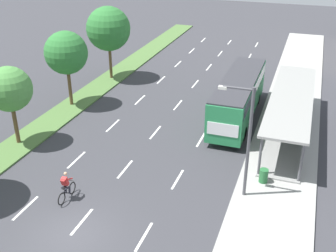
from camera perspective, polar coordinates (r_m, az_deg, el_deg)
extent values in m
plane|color=#38383D|center=(22.06, -13.09, -14.25)|extent=(140.00, 140.00, 0.00)
cube|color=#4C7038|center=(40.85, -8.62, 5.92)|extent=(2.60, 52.00, 0.12)
cube|color=#9E9E99|center=(36.56, 16.67, 2.60)|extent=(4.50, 52.00, 0.15)
cube|color=white|center=(24.44, -18.97, -10.58)|extent=(0.14, 2.22, 0.01)
cube|color=white|center=(28.04, -12.45, -4.55)|extent=(0.14, 2.22, 0.01)
cube|color=white|center=(32.16, -7.59, 0.07)|extent=(0.14, 2.22, 0.01)
cube|color=white|center=(36.61, -3.87, 3.61)|extent=(0.14, 2.22, 0.01)
cube|color=white|center=(41.29, -0.96, 6.36)|extent=(0.14, 2.22, 0.01)
cube|color=white|center=(46.13, 1.38, 8.52)|extent=(0.14, 2.22, 0.01)
cube|color=white|center=(51.09, 3.28, 10.26)|extent=(0.14, 2.22, 0.01)
cube|color=white|center=(56.13, 4.86, 11.69)|extent=(0.14, 2.22, 0.01)
cube|color=white|center=(22.71, -11.73, -12.72)|extent=(0.14, 2.22, 0.01)
cube|color=white|center=(26.55, -5.92, -5.91)|extent=(0.14, 2.22, 0.01)
cube|color=white|center=(30.86, -1.75, -0.87)|extent=(0.14, 2.22, 0.01)
cube|color=white|center=(35.48, 1.36, 2.90)|extent=(0.14, 2.22, 0.01)
cube|color=white|center=(40.29, 3.75, 5.79)|extent=(0.14, 2.22, 0.01)
cube|color=white|center=(45.24, 5.64, 8.04)|extent=(0.14, 2.22, 0.01)
cube|color=white|center=(50.28, 7.17, 9.84)|extent=(0.14, 2.22, 0.01)
cube|color=white|center=(55.39, 8.43, 11.30)|extent=(0.14, 2.22, 0.01)
cube|color=white|center=(21.41, -3.32, -14.92)|extent=(0.14, 2.22, 0.01)
cube|color=white|center=(25.45, 1.32, -7.33)|extent=(0.14, 2.22, 0.01)
cube|color=white|center=(29.92, 4.53, -1.88)|extent=(0.14, 2.22, 0.01)
cube|color=white|center=(34.66, 6.87, 2.12)|extent=(0.14, 2.22, 0.01)
cube|color=white|center=(39.57, 8.65, 5.15)|extent=(0.14, 2.22, 0.01)
cube|color=white|center=(44.60, 10.04, 7.49)|extent=(0.14, 2.22, 0.01)
cube|color=white|center=(49.71, 11.15, 9.36)|extent=(0.14, 2.22, 0.01)
cube|color=white|center=(54.88, 12.07, 10.87)|extent=(0.14, 2.22, 0.01)
cube|color=gray|center=(31.76, 16.02, -0.73)|extent=(2.60, 13.45, 0.10)
cylinder|color=#56565B|center=(25.46, 12.55, -3.91)|extent=(0.16, 0.16, 2.60)
cylinder|color=#56565B|center=(37.25, 15.30, 5.68)|extent=(0.16, 0.16, 2.60)
cylinder|color=#56565B|center=(25.40, 17.82, -4.70)|extent=(0.16, 0.16, 2.60)
cylinder|color=#56565B|center=(37.21, 18.91, 5.15)|extent=(0.16, 0.16, 2.60)
cube|color=gray|center=(31.19, 18.58, 1.14)|extent=(0.10, 12.77, 2.34)
cube|color=gray|center=(30.66, 16.65, 3.81)|extent=(2.90, 13.85, 0.16)
cube|color=#28844C|center=(32.79, 9.65, 4.00)|extent=(2.50, 11.20, 2.80)
cube|color=#2D3D4C|center=(32.48, 9.76, 5.38)|extent=(2.54, 10.30, 0.90)
cube|color=#333338|center=(32.27, 9.85, 6.40)|extent=(2.45, 10.98, 0.12)
cube|color=#2D3D4C|center=(37.90, 11.26, 7.51)|extent=(2.25, 0.06, 1.54)
cube|color=white|center=(27.82, 7.51, -0.51)|extent=(2.12, 0.04, 0.90)
cylinder|color=black|center=(36.64, 8.80, 4.21)|extent=(0.30, 1.00, 1.00)
cylinder|color=black|center=(36.36, 12.20, 3.74)|extent=(0.30, 1.00, 1.00)
cylinder|color=black|center=(30.41, 6.23, -0.41)|extent=(0.30, 1.00, 1.00)
cylinder|color=black|center=(30.07, 10.31, -1.02)|extent=(0.30, 1.00, 1.00)
torus|color=black|center=(24.68, -13.03, -8.30)|extent=(0.06, 0.72, 0.72)
torus|color=black|center=(23.94, -14.40, -9.67)|extent=(0.06, 0.72, 0.72)
cylinder|color=black|center=(24.15, -13.77, -8.43)|extent=(0.05, 0.94, 0.05)
cylinder|color=black|center=(24.18, -13.85, -8.91)|extent=(0.05, 0.57, 0.42)
cylinder|color=black|center=(24.00, -14.03, -8.64)|extent=(0.04, 0.04, 0.40)
cube|color=black|center=(23.89, -14.08, -8.25)|extent=(0.12, 0.24, 0.06)
cylinder|color=black|center=(24.34, -13.22, -7.29)|extent=(0.46, 0.04, 0.04)
cube|color=red|center=(23.83, -13.94, -7.37)|extent=(0.30, 0.36, 0.59)
cube|color=#A82323|center=(23.71, -14.15, -7.52)|extent=(0.26, 0.26, 0.42)
sphere|color=tan|center=(23.69, -13.89, -6.37)|extent=(0.20, 0.20, 0.20)
cylinder|color=#23232D|center=(24.09, -14.12, -8.14)|extent=(0.12, 0.42, 0.25)
cylinder|color=#23232D|center=(24.35, -13.84, -8.43)|extent=(0.10, 0.17, 0.41)
cylinder|color=#23232D|center=(23.97, -13.63, -8.26)|extent=(0.12, 0.42, 0.25)
cylinder|color=#23232D|center=(24.23, -13.35, -8.56)|extent=(0.10, 0.17, 0.41)
cylinder|color=red|center=(24.04, -14.02, -6.91)|extent=(0.09, 0.47, 0.28)
cylinder|color=red|center=(23.87, -13.32, -7.08)|extent=(0.09, 0.47, 0.28)
cylinder|color=brown|center=(30.49, -20.19, 0.28)|extent=(0.28, 0.28, 2.85)
sphere|color=#4C8E42|center=(29.53, -20.96, 4.77)|extent=(3.05, 3.05, 3.05)
cylinder|color=brown|center=(35.72, -13.32, 5.29)|extent=(0.28, 0.28, 3.17)
sphere|color=#2D7533|center=(34.83, -13.82, 9.74)|extent=(3.50, 3.50, 3.50)
cylinder|color=brown|center=(41.45, -7.91, 8.76)|extent=(0.28, 0.28, 3.29)
sphere|color=#2D7533|center=(40.61, -8.19, 13.08)|extent=(4.18, 4.18, 4.18)
cylinder|color=#4C4C51|center=(22.60, 11.02, -2.47)|extent=(0.18, 0.18, 6.50)
cylinder|color=#4C4C51|center=(21.41, 9.61, 5.14)|extent=(1.60, 0.12, 0.12)
cube|color=silver|center=(21.56, 7.50, 5.25)|extent=(0.44, 0.24, 0.16)
cylinder|color=#286B38|center=(25.37, 12.98, -6.66)|extent=(0.52, 0.52, 0.85)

